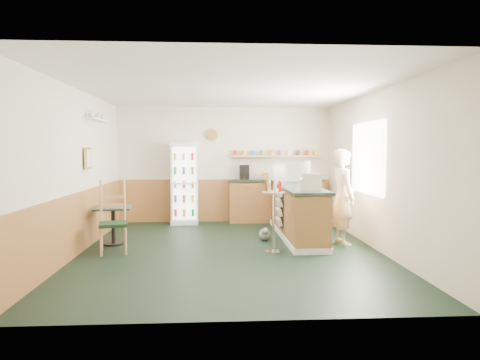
{
  "coord_description": "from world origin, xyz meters",
  "views": [
    {
      "loc": [
        -0.23,
        -7.11,
        1.69
      ],
      "look_at": [
        0.22,
        0.6,
        1.15
      ],
      "focal_mm": 32.0,
      "sensor_mm": 36.0,
      "label": 1
    }
  ],
  "objects": [
    {
      "name": "display_case",
      "position": [
        1.35,
        1.71,
        1.23
      ],
      "size": [
        0.79,
        0.41,
        0.45
      ],
      "color": "silver",
      "rests_on": "service_counter"
    },
    {
      "name": "back_counter",
      "position": [
        1.19,
        2.8,
        0.55
      ],
      "size": [
        2.24,
        0.42,
        1.69
      ],
      "color": "#A16734",
      "rests_on": "ground"
    },
    {
      "name": "cafe_chair",
      "position": [
        -1.91,
        0.05,
        0.62
      ],
      "size": [
        0.53,
        0.53,
        1.19
      ],
      "rotation": [
        0.0,
        0.0,
        0.23
      ],
      "color": "black",
      "rests_on": "ground"
    },
    {
      "name": "shopkeeper",
      "position": [
        2.05,
        0.36,
        0.86
      ],
      "size": [
        0.49,
        0.63,
        1.71
      ],
      "primitive_type": "imported",
      "rotation": [
        0.0,
        0.0,
        1.72
      ],
      "color": "tan",
      "rests_on": "ground"
    },
    {
      "name": "drinks_fridge",
      "position": [
        -0.93,
        2.74,
        0.93
      ],
      "size": [
        0.62,
        0.53,
        1.87
      ],
      "color": "silver",
      "rests_on": "ground"
    },
    {
      "name": "cafe_table",
      "position": [
        -2.05,
        0.56,
        0.48
      ],
      "size": [
        0.7,
        0.7,
        0.69
      ],
      "rotation": [
        0.0,
        0.0,
        0.13
      ],
      "color": "black",
      "rests_on": "ground"
    },
    {
      "name": "newspaper_rack",
      "position": [
        0.99,
        0.96,
        0.58
      ],
      "size": [
        0.09,
        0.45,
        0.71
      ],
      "color": "black",
      "rests_on": "ground"
    },
    {
      "name": "cash_register",
      "position": [
        1.35,
        -0.07,
        1.11
      ],
      "size": [
        0.4,
        0.41,
        0.2
      ],
      "primitive_type": "cube",
      "rotation": [
        0.0,
        0.0,
        -0.12
      ],
      "color": "beige",
      "rests_on": "service_counter"
    },
    {
      "name": "ground",
      "position": [
        0.0,
        0.0,
        0.0
      ],
      "size": [
        6.0,
        6.0,
        0.0
      ],
      "primitive_type": "plane",
      "color": "black",
      "rests_on": "ground"
    },
    {
      "name": "dog_doorstop",
      "position": [
        0.69,
        0.75,
        0.12
      ],
      "size": [
        0.22,
        0.28,
        0.26
      ],
      "rotation": [
        0.0,
        0.0,
        -0.14
      ],
      "color": "gray",
      "rests_on": "ground"
    },
    {
      "name": "room_envelope",
      "position": [
        -0.23,
        0.73,
        1.52
      ],
      "size": [
        5.04,
        6.02,
        2.72
      ],
      "color": "beige",
      "rests_on": "ground"
    },
    {
      "name": "condiment_stand",
      "position": [
        0.73,
        -0.17,
        0.77
      ],
      "size": [
        0.38,
        0.38,
        1.18
      ],
      "rotation": [
        0.0,
        0.0,
        0.3
      ],
      "color": "silver",
      "rests_on": "ground"
    },
    {
      "name": "service_counter",
      "position": [
        1.35,
        1.07,
        0.46
      ],
      "size": [
        0.68,
        3.01,
        1.01
      ],
      "color": "#A16734",
      "rests_on": "ground"
    }
  ]
}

